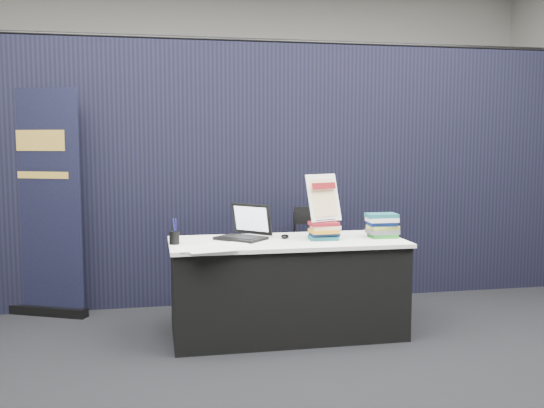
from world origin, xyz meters
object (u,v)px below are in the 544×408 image
Objects in this scene: book_stack_short at (382,225)px; display_table at (287,287)px; book_stack_tall at (324,231)px; pullup_banner at (39,216)px; laptop at (240,231)px; info_sign at (324,198)px; stacking_chair at (320,254)px.

display_table is at bearing 178.28° from book_stack_short.
display_table is 8.08× the size of book_stack_short.
book_stack_tall is 2.46m from pullup_banner.
laptop is at bearing -2.17° from pullup_banner.
info_sign is 2.46m from pullup_banner.
display_table is 0.57m from laptop.
laptop is 0.70m from info_sign.
laptop reaches higher than stacking_chair.
info_sign is (-0.00, 0.03, 0.25)m from book_stack_tall.
info_sign is 0.19× the size of pullup_banner.
info_sign reaches higher than laptop.
laptop is 1.82m from pullup_banner.
book_stack_tall is 0.25m from info_sign.
book_stack_short is 0.78m from stacking_chair.
book_stack_short is at bearing -58.31° from stacking_chair.
book_stack_tall is at bearing -110.25° from info_sign.
book_stack_short is (0.76, -0.02, 0.47)m from display_table.
laptop is at bearing 164.70° from book_stack_tall.
laptop is 0.25× the size of pullup_banner.
info_sign is (0.29, -0.01, 0.69)m from display_table.
stacking_chair reaches higher than book_stack_tall.
book_stack_short is 0.11× the size of pullup_banner.
display_table is at bearing -121.61° from stacking_chair.
pullup_banner is at bearing 154.33° from display_table.
stacking_chair is at bearing 54.11° from display_table.
pullup_banner is at bearing 136.73° from info_sign.
stacking_chair is at bearing 117.41° from book_stack_short.
book_stack_tall is at bearing -177.70° from book_stack_short.
book_stack_tall is at bearing -8.37° from display_table.
stacking_chair is (2.41, -0.34, -0.35)m from pullup_banner.
laptop reaches higher than book_stack_short.
stacking_chair is at bearing 76.80° from book_stack_tall.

